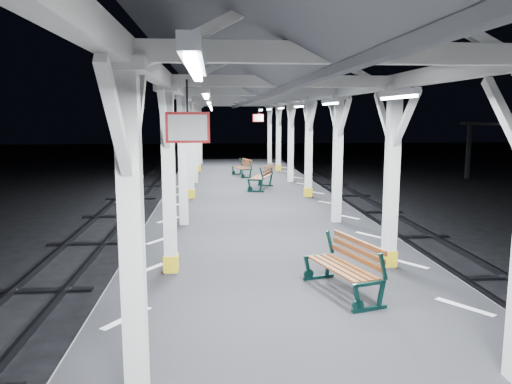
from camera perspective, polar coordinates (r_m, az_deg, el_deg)
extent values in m
plane|color=black|center=(7.82, 4.98, -20.35)|extent=(120.00, 120.00, 0.00)
cube|color=black|center=(7.59, 5.04, -17.05)|extent=(6.00, 50.00, 1.00)
cube|color=silver|center=(7.39, -14.56, -13.77)|extent=(1.00, 48.00, 0.01)
cube|color=silver|center=(8.15, 22.71, -12.01)|extent=(1.00, 48.00, 0.01)
cube|color=silver|center=(4.94, -13.98, -5.61)|extent=(0.22, 0.22, 3.20)
cube|color=silver|center=(4.81, -14.74, 13.92)|extent=(0.40, 0.40, 0.12)
cube|color=silver|center=(5.33, -13.51, 7.95)|extent=(0.10, 0.99, 0.99)
cube|color=silver|center=(4.25, -15.74, 7.70)|extent=(0.10, 0.99, 0.99)
cube|color=silver|center=(8.84, -9.92, 0.84)|extent=(0.22, 0.22, 3.20)
cube|color=silver|center=(8.77, -10.21, 11.64)|extent=(0.40, 0.40, 0.12)
cube|color=gold|center=(9.15, -9.68, -8.01)|extent=(0.26, 0.26, 0.30)
cube|color=silver|center=(9.31, -9.81, 8.34)|extent=(0.10, 0.99, 0.99)
cube|color=silver|center=(8.21, -10.47, 8.27)|extent=(0.10, 0.99, 0.99)
cube|color=silver|center=(12.81, -8.36, 3.32)|extent=(0.22, 0.22, 3.20)
cube|color=silver|center=(12.76, -8.53, 10.76)|extent=(0.40, 0.40, 0.12)
cube|color=silver|center=(13.30, -8.33, 8.48)|extent=(0.10, 0.99, 0.99)
cube|color=silver|center=(12.20, -8.64, 8.45)|extent=(0.10, 0.99, 0.99)
cube|color=silver|center=(16.79, -7.53, 4.62)|extent=(0.22, 0.22, 3.20)
cube|color=silver|center=(16.75, -7.65, 10.30)|extent=(0.40, 0.40, 0.12)
cube|color=gold|center=(16.95, -7.44, -0.17)|extent=(0.26, 0.26, 0.30)
cube|color=silver|center=(17.29, -7.53, 8.56)|extent=(0.10, 0.99, 0.99)
cube|color=silver|center=(16.19, -7.71, 8.54)|extent=(0.10, 0.99, 0.99)
cube|color=silver|center=(20.77, -7.02, 5.43)|extent=(0.22, 0.22, 3.20)
cube|color=silver|center=(20.74, -7.11, 10.01)|extent=(0.40, 0.40, 0.12)
cube|color=silver|center=(21.29, -7.03, 8.61)|extent=(0.10, 0.99, 0.99)
cube|color=silver|center=(20.19, -7.15, 8.60)|extent=(0.10, 0.99, 0.99)
cube|color=silver|center=(24.77, -6.68, 5.97)|extent=(0.22, 0.22, 3.20)
cube|color=silver|center=(24.74, -6.75, 9.82)|extent=(0.40, 0.40, 0.12)
cube|color=gold|center=(24.88, -6.62, 2.71)|extent=(0.26, 0.26, 0.30)
cube|color=silver|center=(25.29, -6.69, 8.64)|extent=(0.10, 0.99, 0.99)
cube|color=silver|center=(24.19, -6.77, 8.63)|extent=(0.10, 0.99, 0.99)
cube|color=silver|center=(28.76, -6.43, 6.37)|extent=(0.22, 0.22, 3.20)
cube|color=silver|center=(28.74, -6.49, 9.67)|extent=(0.40, 0.40, 0.12)
cube|color=silver|center=(29.29, -6.44, 8.66)|extent=(0.10, 0.99, 0.99)
cube|color=silver|center=(28.19, -6.50, 8.66)|extent=(0.10, 0.99, 0.99)
cube|color=silver|center=(6.17, 26.71, 7.35)|extent=(0.10, 0.99, 0.99)
cube|color=silver|center=(9.37, 15.23, 1.11)|extent=(0.22, 0.22, 3.20)
cube|color=silver|center=(9.31, 15.65, 11.29)|extent=(0.40, 0.40, 0.12)
cube|color=gold|center=(9.66, 14.89, -7.27)|extent=(0.26, 0.26, 0.30)
cube|color=silver|center=(9.81, 14.41, 8.21)|extent=(0.10, 0.99, 0.99)
cube|color=silver|center=(8.78, 16.77, 8.07)|extent=(0.10, 0.99, 0.99)
cube|color=silver|center=(13.18, 9.31, 3.45)|extent=(0.22, 0.22, 3.20)
cube|color=silver|center=(13.13, 9.49, 10.68)|extent=(0.40, 0.40, 0.12)
cube|color=silver|center=(13.66, 8.86, 8.48)|extent=(0.10, 0.99, 0.99)
cube|color=silver|center=(12.59, 10.05, 8.43)|extent=(0.10, 0.99, 0.99)
cube|color=silver|center=(17.07, 6.05, 4.72)|extent=(0.22, 0.22, 3.20)
cube|color=silver|center=(17.03, 6.14, 10.30)|extent=(0.40, 0.40, 0.12)
cube|color=gold|center=(17.23, 5.97, 0.01)|extent=(0.26, 0.26, 0.30)
cube|color=silver|center=(17.57, 5.77, 8.59)|extent=(0.10, 0.99, 0.99)
cube|color=silver|center=(16.49, 6.47, 8.57)|extent=(0.10, 0.99, 0.99)
cube|color=silver|center=(21.01, 4.00, 5.51)|extent=(0.22, 0.22, 3.20)
cube|color=silver|center=(20.98, 4.04, 10.04)|extent=(0.40, 0.40, 0.12)
cube|color=silver|center=(21.51, 3.80, 8.65)|extent=(0.10, 0.99, 0.99)
cube|color=silver|center=(20.43, 4.27, 8.64)|extent=(0.10, 0.99, 0.99)
cube|color=silver|center=(24.96, 2.59, 6.05)|extent=(0.22, 0.22, 3.20)
cube|color=silver|center=(24.94, 2.62, 9.86)|extent=(0.40, 0.40, 0.12)
cube|color=gold|center=(25.07, 2.57, 2.80)|extent=(0.26, 0.26, 0.30)
cube|color=silver|center=(25.48, 2.45, 8.69)|extent=(0.10, 0.99, 0.99)
cube|color=silver|center=(24.39, 2.78, 8.68)|extent=(0.10, 0.99, 0.99)
cube|color=silver|center=(28.93, 1.57, 6.43)|extent=(0.22, 0.22, 3.20)
cube|color=silver|center=(28.91, 1.58, 9.72)|extent=(0.40, 0.40, 0.12)
cube|color=silver|center=(29.45, 1.46, 8.71)|extent=(0.10, 0.99, 0.99)
cube|color=silver|center=(28.36, 1.70, 8.71)|extent=(0.10, 0.99, 0.99)
cube|color=silver|center=(6.80, -11.84, 13.46)|extent=(0.18, 48.00, 0.24)
cube|color=silver|center=(7.47, 21.15, 12.63)|extent=(0.18, 48.00, 0.24)
cube|color=silver|center=(4.91, 9.79, 15.38)|extent=(4.20, 0.14, 0.20)
cube|color=silver|center=(8.83, 3.12, 12.52)|extent=(4.20, 0.14, 0.20)
cube|color=silver|center=(12.79, 0.61, 11.39)|extent=(4.20, 0.14, 0.20)
cube|color=silver|center=(16.78, -0.70, 10.78)|extent=(4.20, 0.14, 0.20)
cube|color=silver|center=(20.77, -1.50, 10.40)|extent=(4.20, 0.14, 0.20)
cube|color=silver|center=(24.76, -2.05, 10.15)|extent=(4.20, 0.14, 0.20)
cube|color=silver|center=(28.76, -2.44, 9.96)|extent=(4.20, 0.14, 0.20)
cube|color=#4C4E53|center=(6.82, -5.83, 18.16)|extent=(2.80, 49.00, 1.45)
cube|color=#4C4E53|center=(7.26, 16.18, 17.29)|extent=(2.80, 49.00, 1.45)
cube|color=silver|center=(2.74, -7.00, 14.85)|extent=(0.10, 1.35, 0.08)
cube|color=white|center=(2.74, -6.98, 13.81)|extent=(0.05, 1.25, 0.05)
cube|color=silver|center=(6.73, -5.72, 11.26)|extent=(0.10, 1.35, 0.08)
cube|color=white|center=(6.73, -5.72, 10.84)|extent=(0.05, 1.25, 0.05)
cube|color=silver|center=(10.73, -5.40, 10.34)|extent=(0.10, 1.35, 0.08)
cube|color=white|center=(10.73, -5.40, 10.08)|extent=(0.05, 1.25, 0.05)
cube|color=silver|center=(14.73, -5.26, 9.93)|extent=(0.10, 1.35, 0.08)
cube|color=white|center=(14.73, -5.25, 9.73)|extent=(0.05, 1.25, 0.05)
cube|color=silver|center=(18.73, -5.17, 9.69)|extent=(0.10, 1.35, 0.08)
cube|color=white|center=(18.73, -5.17, 9.53)|extent=(0.05, 1.25, 0.05)
cube|color=silver|center=(22.73, -5.12, 9.53)|extent=(0.10, 1.35, 0.08)
cube|color=white|center=(22.73, -5.12, 9.40)|extent=(0.05, 1.25, 0.05)
cube|color=silver|center=(26.73, -5.08, 9.42)|extent=(0.10, 1.35, 0.08)
cube|color=white|center=(26.73, -5.08, 9.31)|extent=(0.05, 1.25, 0.05)
cube|color=silver|center=(7.18, 15.90, 10.82)|extent=(0.10, 1.35, 0.08)
cube|color=white|center=(7.18, 15.88, 10.42)|extent=(0.05, 1.25, 0.05)
cube|color=silver|center=(11.02, 8.47, 10.25)|extent=(0.10, 1.35, 0.08)
cube|color=white|center=(11.02, 8.47, 9.99)|extent=(0.05, 1.25, 0.05)
cube|color=silver|center=(14.94, 4.92, 9.91)|extent=(0.10, 1.35, 0.08)
cube|color=white|center=(14.94, 4.92, 9.72)|extent=(0.05, 1.25, 0.05)
cube|color=silver|center=(18.89, 2.85, 9.70)|extent=(0.10, 1.35, 0.08)
cube|color=white|center=(18.89, 2.85, 9.55)|extent=(0.05, 1.25, 0.05)
cube|color=silver|center=(22.86, 1.50, 9.56)|extent=(0.10, 1.35, 0.08)
cube|color=white|center=(22.86, 1.50, 9.43)|extent=(0.05, 1.25, 0.05)
cube|color=silver|center=(26.84, 0.55, 9.45)|extent=(0.10, 1.35, 0.08)
cube|color=white|center=(26.84, 0.55, 9.35)|extent=(0.05, 1.25, 0.05)
cylinder|color=black|center=(5.76, -7.88, 10.84)|extent=(0.02, 0.02, 0.36)
cube|color=red|center=(5.76, -7.81, 7.31)|extent=(0.50, 0.03, 0.35)
cube|color=white|center=(5.76, -7.81, 7.31)|extent=(0.44, 0.04, 0.29)
cylinder|color=black|center=(22.88, 0.26, 9.36)|extent=(0.02, 0.02, 0.36)
cube|color=red|center=(22.88, 0.26, 8.47)|extent=(0.50, 0.03, 0.35)
cube|color=white|center=(22.88, 0.26, 8.47)|extent=(0.44, 0.05, 0.29)
cube|color=black|center=(32.57, 23.10, 4.33)|extent=(0.20, 0.20, 3.30)
sphere|color=silver|center=(32.51, 23.27, 7.08)|extent=(0.20, 0.20, 0.20)
cube|color=black|center=(7.58, 12.81, -12.91)|extent=(0.57, 0.22, 0.06)
cube|color=black|center=(7.41, 11.49, -11.82)|extent=(0.16, 0.09, 0.44)
cube|color=black|center=(7.62, 14.08, -11.31)|extent=(0.14, 0.08, 0.44)
cube|color=black|center=(7.50, 14.32, -8.26)|extent=(0.16, 0.09, 0.42)
cube|color=black|center=(8.81, 7.14, -9.65)|extent=(0.57, 0.22, 0.06)
cube|color=black|center=(8.65, 5.93, -8.63)|extent=(0.16, 0.09, 0.44)
cube|color=black|center=(8.84, 8.27, -8.30)|extent=(0.14, 0.08, 0.44)
cube|color=black|center=(8.73, 8.44, -5.65)|extent=(0.16, 0.09, 0.42)
cube|color=brown|center=(7.96, 8.64, -8.66)|extent=(0.50, 1.42, 0.03)
cube|color=brown|center=(8.02, 9.41, -8.55)|extent=(0.50, 1.42, 0.03)
cube|color=brown|center=(8.08, 10.18, -8.43)|extent=(0.50, 1.42, 0.03)
cube|color=brown|center=(8.15, 10.93, -8.31)|extent=(0.50, 1.42, 0.03)
cube|color=brown|center=(8.14, 11.36, -7.35)|extent=(0.46, 1.41, 0.09)
cube|color=brown|center=(8.12, 11.50, -6.49)|extent=(0.46, 1.41, 0.09)
cube|color=brown|center=(8.10, 11.64, -5.63)|extent=(0.46, 1.41, 0.09)
cube|color=black|center=(18.24, -0.05, 0.07)|extent=(0.61, 0.26, 0.06)
cube|color=black|center=(18.26, -0.74, 0.74)|extent=(0.17, 0.10, 0.48)
cube|color=black|center=(18.16, 0.59, 0.69)|extent=(0.15, 0.10, 0.48)
cube|color=black|center=(18.10, 0.65, 2.12)|extent=(0.18, 0.10, 0.45)
cube|color=black|center=(19.84, 1.10, 0.78)|extent=(0.61, 0.26, 0.06)
cube|color=black|center=(19.86, 0.46, 1.39)|extent=(0.17, 0.10, 0.48)
cube|color=black|center=(19.77, 1.69, 1.36)|extent=(0.15, 0.10, 0.48)
cube|color=black|center=(19.71, 1.75, 2.67)|extent=(0.18, 0.10, 0.45)
cube|color=brown|center=(19.03, -0.06, 1.76)|extent=(0.59, 1.52, 0.04)
cube|color=brown|center=(19.00, 0.34, 1.75)|extent=(0.59, 1.52, 0.04)
cube|color=brown|center=(18.97, 0.73, 1.74)|extent=(0.59, 1.52, 0.04)
cube|color=brown|center=(18.94, 1.13, 1.72)|extent=(0.59, 1.52, 0.04)
cube|color=brown|center=(18.90, 1.35, 2.15)|extent=(0.55, 1.51, 0.10)
cube|color=brown|center=(18.88, 1.41, 2.56)|extent=(0.55, 1.51, 0.10)
cube|color=brown|center=(18.86, 1.47, 2.96)|extent=(0.55, 1.51, 0.10)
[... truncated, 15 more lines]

